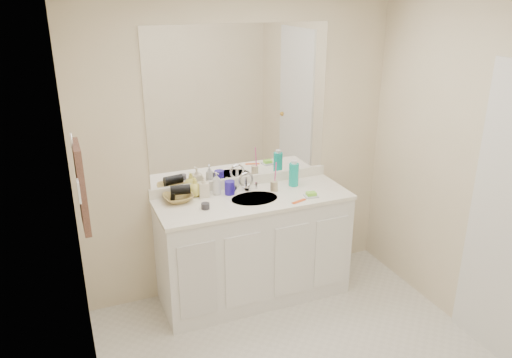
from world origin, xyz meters
name	(u,v)px	position (x,y,z in m)	size (l,w,h in m)	color
wall_back	(241,148)	(0.00, 1.30, 1.20)	(2.60, 0.02, 2.40)	beige
wall_front	(503,352)	(0.00, -1.30, 1.20)	(2.60, 0.02, 2.40)	beige
wall_left	(84,253)	(-1.30, 0.00, 1.20)	(0.02, 2.60, 2.40)	beige
wall_right	(491,180)	(1.30, 0.00, 1.20)	(0.02, 2.60, 2.40)	beige
vanity_cabinet	(254,249)	(0.00, 1.02, 0.42)	(1.50, 0.55, 0.85)	white
countertop	(254,199)	(0.00, 1.02, 0.86)	(1.52, 0.57, 0.03)	white
backsplash	(242,181)	(0.00, 1.29, 0.92)	(1.52, 0.03, 0.08)	white
sink_basin	(255,200)	(0.00, 1.00, 0.87)	(0.37, 0.37, 0.02)	silver
faucet	(246,184)	(0.00, 1.18, 0.94)	(0.02, 0.02, 0.11)	silver
mirror	(240,104)	(0.00, 1.29, 1.56)	(1.48, 0.01, 1.20)	white
blue_mug	(230,188)	(-0.15, 1.16, 0.93)	(0.08, 0.08, 0.11)	#24169B
tan_cup	(274,186)	(0.20, 1.09, 0.92)	(0.06, 0.06, 0.08)	#C1AF88
toothbrush	(275,173)	(0.21, 1.09, 1.03)	(0.01, 0.01, 0.19)	#F03F9A
mouthwash_bottle	(294,175)	(0.40, 1.13, 0.97)	(0.08, 0.08, 0.19)	#0EAF9B
soap_dish	(311,196)	(0.42, 0.87, 0.89)	(0.10, 0.08, 0.01)	silver
green_soap	(311,194)	(0.42, 0.87, 0.90)	(0.07, 0.05, 0.03)	#82E337
orange_comb	(299,201)	(0.29, 0.82, 0.88)	(0.13, 0.03, 0.01)	#E95018
dark_jar	(205,206)	(-0.41, 0.96, 0.90)	(0.06, 0.06, 0.04)	#2E2D33
soap_bottle_white	(217,183)	(-0.24, 1.20, 0.97)	(0.07, 0.07, 0.18)	silver
soap_bottle_cream	(204,186)	(-0.35, 1.19, 0.97)	(0.08, 0.08, 0.17)	beige
soap_bottle_yellow	(195,187)	(-0.41, 1.23, 0.95)	(0.11, 0.11, 0.15)	#F6EA60
wicker_basket	(178,198)	(-0.56, 1.17, 0.91)	(0.22, 0.22, 0.06)	olive
hair_dryer	(180,190)	(-0.54, 1.17, 0.97)	(0.07, 0.07, 0.15)	black
towel_ring	(71,140)	(-1.27, 0.77, 1.55)	(0.11, 0.11, 0.01)	silver
hand_towel	(81,187)	(-1.25, 0.77, 1.25)	(0.04, 0.32, 0.55)	#472E26
switch_plate	(79,191)	(-1.27, 0.57, 1.30)	(0.01, 0.09, 0.13)	white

